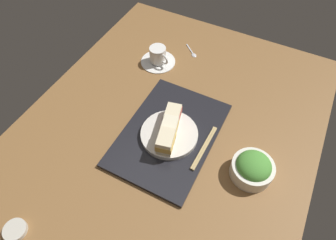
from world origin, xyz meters
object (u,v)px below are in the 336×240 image
(sandwich_near, at_px, (166,141))
(salad_bowl, at_px, (253,168))
(coffee_cup, at_px, (158,57))
(small_sauce_dish, at_px, (15,230))
(sandwich_plate, at_px, (169,134))
(sandwich_middle, at_px, (169,128))
(chopsticks_pair, at_px, (204,148))
(teaspoon, at_px, (193,53))
(sandwich_far, at_px, (173,116))

(sandwich_near, relative_size, salad_bowl, 0.63)
(coffee_cup, distance_m, small_sauce_dish, 0.79)
(sandwich_plate, bearing_deg, sandwich_near, -164.80)
(sandwich_near, bearing_deg, small_sauce_dish, 148.81)
(sandwich_plate, height_order, coffee_cup, coffee_cup)
(sandwich_middle, height_order, small_sauce_dish, sandwich_middle)
(sandwich_near, xyz_separation_m, chopsticks_pair, (0.06, -0.11, -0.04))
(chopsticks_pair, bearing_deg, teaspoon, 28.53)
(sandwich_middle, relative_size, salad_bowl, 0.63)
(sandwich_plate, xyz_separation_m, sandwich_near, (-0.05, -0.01, 0.04))
(sandwich_middle, bearing_deg, coffee_cup, 33.93)
(coffee_cup, bearing_deg, sandwich_near, -148.38)
(sandwich_far, bearing_deg, coffee_cup, 36.96)
(sandwich_middle, bearing_deg, sandwich_near, -164.80)
(teaspoon, bearing_deg, sandwich_middle, -166.11)
(sandwich_near, xyz_separation_m, coffee_cup, (0.37, 0.23, -0.03))
(sandwich_near, height_order, teaspoon, sandwich_near)
(sandwich_near, relative_size, coffee_cup, 0.58)
(sandwich_middle, distance_m, chopsticks_pair, 0.13)
(salad_bowl, height_order, chopsticks_pair, salad_bowl)
(chopsticks_pair, bearing_deg, sandwich_plate, 93.71)
(sandwich_middle, distance_m, sandwich_far, 0.06)
(sandwich_far, height_order, coffee_cup, sandwich_far)
(teaspoon, bearing_deg, chopsticks_pair, -151.47)
(sandwich_plate, xyz_separation_m, teaspoon, (0.44, 0.11, -0.02))
(small_sauce_dish, bearing_deg, salad_bowl, -48.36)
(coffee_cup, bearing_deg, small_sauce_dish, 178.25)
(salad_bowl, xyz_separation_m, small_sauce_dish, (-0.47, 0.53, -0.03))
(sandwich_middle, distance_m, teaspoon, 0.45)
(coffee_cup, height_order, small_sauce_dish, coffee_cup)
(sandwich_far, bearing_deg, chopsticks_pair, -107.90)
(small_sauce_dish, bearing_deg, sandwich_far, -23.19)
(chopsticks_pair, height_order, teaspoon, chopsticks_pair)
(sandwich_middle, relative_size, chopsticks_pair, 0.46)
(coffee_cup, distance_m, teaspoon, 0.16)
(coffee_cup, relative_size, small_sauce_dish, 2.24)
(sandwich_far, xyz_separation_m, coffee_cup, (0.27, 0.20, -0.03))
(sandwich_middle, height_order, sandwich_far, sandwich_middle)
(sandwich_middle, bearing_deg, sandwich_far, 15.20)
(salad_bowl, bearing_deg, sandwich_near, 100.27)
(sandwich_near, bearing_deg, sandwich_far, 15.20)
(salad_bowl, relative_size, small_sauce_dish, 2.04)
(sandwich_middle, bearing_deg, sandwich_plate, 180.00)
(sandwich_far, distance_m, teaspoon, 0.40)
(sandwich_plate, distance_m, coffee_cup, 0.39)
(sandwich_plate, xyz_separation_m, coffee_cup, (0.32, 0.22, 0.01))
(sandwich_near, distance_m, chopsticks_pair, 0.13)
(salad_bowl, bearing_deg, chopsticks_pair, 85.95)
(salad_bowl, height_order, coffee_cup, salad_bowl)
(sandwich_near, relative_size, small_sauce_dish, 1.29)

